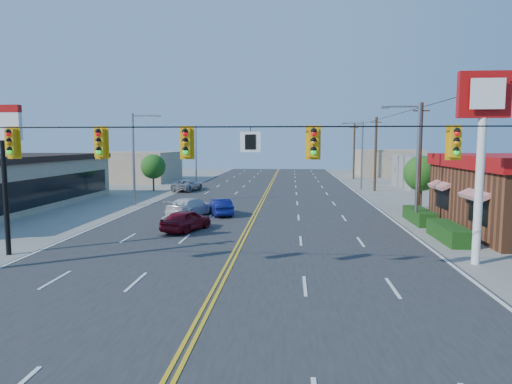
# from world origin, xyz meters

# --- Properties ---
(ground) EXTENTS (160.00, 160.00, 0.00)m
(ground) POSITION_xyz_m (0.00, 0.00, 0.00)
(ground) COLOR gray
(ground) RESTS_ON ground
(road) EXTENTS (20.00, 120.00, 0.06)m
(road) POSITION_xyz_m (0.00, 20.00, 0.03)
(road) COLOR #2D2D30
(road) RESTS_ON ground
(signal_span) EXTENTS (24.32, 0.34, 9.00)m
(signal_span) POSITION_xyz_m (-0.12, 0.00, 4.89)
(signal_span) COLOR #47301E
(signal_span) RESTS_ON ground
(kfc_pylon) EXTENTS (2.20, 0.36, 8.50)m
(kfc_pylon) POSITION_xyz_m (11.00, 4.00, 6.04)
(kfc_pylon) COLOR white
(kfc_pylon) RESTS_ON ground
(pizza_hut_sign) EXTENTS (1.90, 0.30, 6.85)m
(pizza_hut_sign) POSITION_xyz_m (-11.00, 4.00, 5.18)
(pizza_hut_sign) COLOR black
(pizza_hut_sign) RESTS_ON ground
(streetlight_se) EXTENTS (2.55, 0.25, 8.00)m
(streetlight_se) POSITION_xyz_m (10.79, 14.00, 4.51)
(streetlight_se) COLOR gray
(streetlight_se) RESTS_ON ground
(streetlight_ne) EXTENTS (2.55, 0.25, 8.00)m
(streetlight_ne) POSITION_xyz_m (10.79, 38.00, 4.51)
(streetlight_ne) COLOR gray
(streetlight_ne) RESTS_ON ground
(streetlight_sw) EXTENTS (2.55, 0.25, 8.00)m
(streetlight_sw) POSITION_xyz_m (-10.79, 22.00, 4.51)
(streetlight_sw) COLOR gray
(streetlight_sw) RESTS_ON ground
(streetlight_nw) EXTENTS (2.55, 0.25, 8.00)m
(streetlight_nw) POSITION_xyz_m (-10.79, 48.00, 4.51)
(streetlight_nw) COLOR gray
(streetlight_nw) RESTS_ON ground
(utility_pole_near) EXTENTS (0.28, 0.28, 8.40)m
(utility_pole_near) POSITION_xyz_m (12.20, 18.00, 4.20)
(utility_pole_near) COLOR #47301E
(utility_pole_near) RESTS_ON ground
(utility_pole_mid) EXTENTS (0.28, 0.28, 8.40)m
(utility_pole_mid) POSITION_xyz_m (12.20, 36.00, 4.20)
(utility_pole_mid) COLOR #47301E
(utility_pole_mid) RESTS_ON ground
(utility_pole_far) EXTENTS (0.28, 0.28, 8.40)m
(utility_pole_far) POSITION_xyz_m (12.20, 54.00, 4.20)
(utility_pole_far) COLOR #47301E
(utility_pole_far) RESTS_ON ground
(tree_kfc_rear) EXTENTS (2.94, 2.94, 4.41)m
(tree_kfc_rear) POSITION_xyz_m (13.50, 22.00, 2.93)
(tree_kfc_rear) COLOR #47301E
(tree_kfc_rear) RESTS_ON ground
(tree_west) EXTENTS (2.80, 2.80, 4.20)m
(tree_west) POSITION_xyz_m (-13.00, 34.00, 2.79)
(tree_west) COLOR #47301E
(tree_west) RESTS_ON ground
(bld_east_mid) EXTENTS (12.00, 10.00, 4.00)m
(bld_east_mid) POSITION_xyz_m (22.00, 40.00, 2.00)
(bld_east_mid) COLOR gray
(bld_east_mid) RESTS_ON ground
(bld_west_far) EXTENTS (11.00, 12.00, 4.20)m
(bld_west_far) POSITION_xyz_m (-20.00, 48.00, 2.10)
(bld_west_far) COLOR tan
(bld_west_far) RESTS_ON ground
(bld_east_far) EXTENTS (10.00, 10.00, 4.40)m
(bld_east_far) POSITION_xyz_m (19.00, 62.00, 2.20)
(bld_east_far) COLOR tan
(bld_east_far) RESTS_ON ground
(car_magenta) EXTENTS (2.82, 4.21, 1.33)m
(car_magenta) POSITION_xyz_m (-3.71, 10.43, 0.67)
(car_magenta) COLOR maroon
(car_magenta) RESTS_ON ground
(car_blue) EXTENTS (2.53, 4.00, 1.24)m
(car_blue) POSITION_xyz_m (-2.60, 16.76, 0.62)
(car_blue) COLOR navy
(car_blue) RESTS_ON ground
(car_white) EXTENTS (3.45, 5.04, 1.36)m
(car_white) POSITION_xyz_m (-4.70, 16.21, 0.68)
(car_white) COLOR silver
(car_white) RESTS_ON ground
(car_silver) EXTENTS (3.07, 5.00, 1.29)m
(car_silver) POSITION_xyz_m (-9.04, 33.78, 0.65)
(car_silver) COLOR #A4A4A9
(car_silver) RESTS_ON ground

